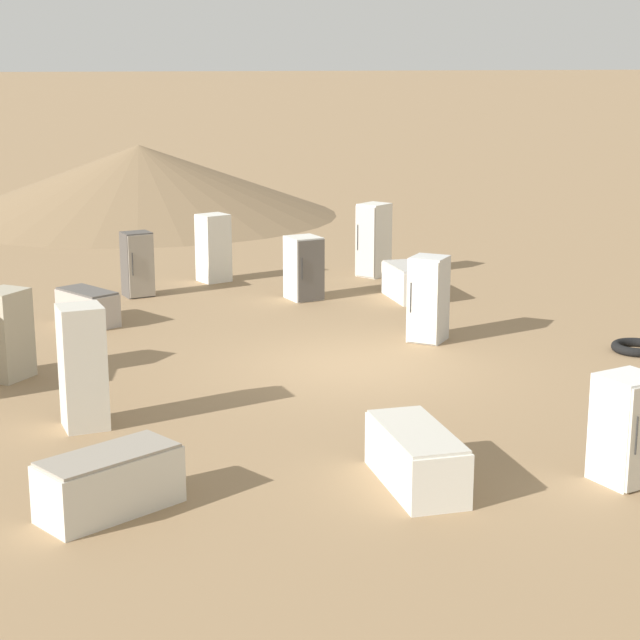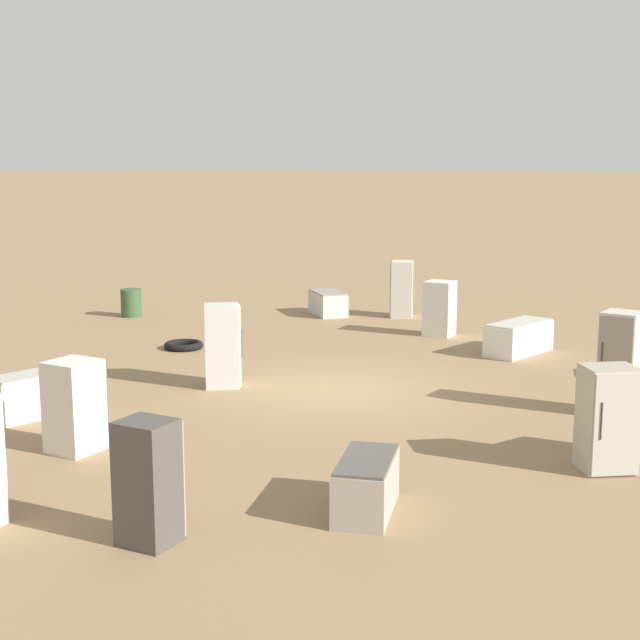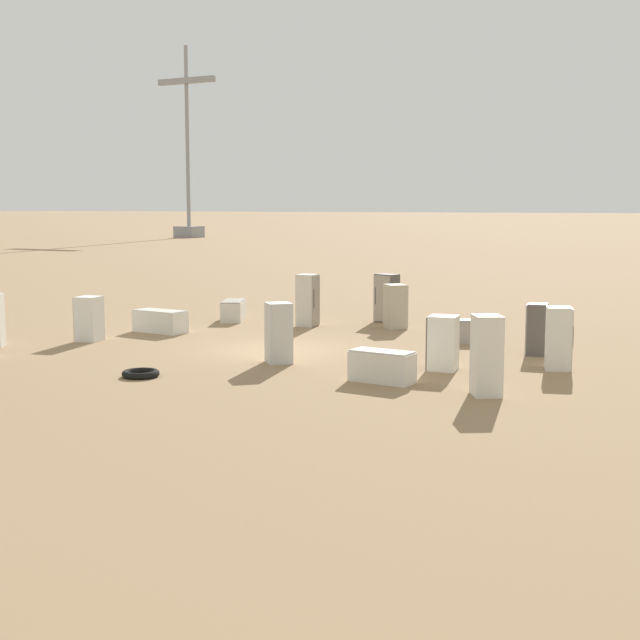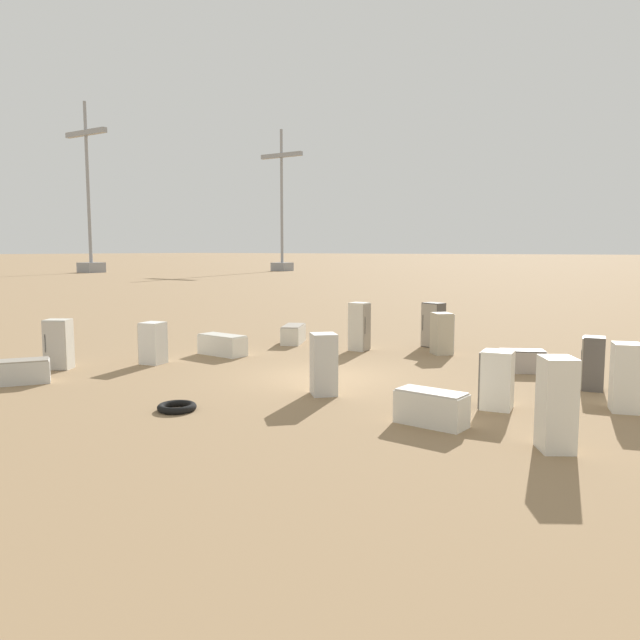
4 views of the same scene
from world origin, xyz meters
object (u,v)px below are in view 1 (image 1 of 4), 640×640
object	(u,v)px
discarded_fridge_11	(138,264)
scrap_tire	(637,347)
discarded_fridge_2	(406,282)
discarded_fridge_13	(416,458)
discarded_fridge_14	(213,248)
discarded_fridge_3	(88,307)
discarded_fridge_7	(374,240)
discarded_fridge_10	(83,367)
discarded_fridge_12	(304,268)
discarded_fridge_6	(5,334)
discarded_fridge_8	(628,429)
discarded_fridge_9	(110,483)
discarded_fridge_1	(428,299)

from	to	relation	value
discarded_fridge_11	scrap_tire	world-z (taller)	discarded_fridge_11
discarded_fridge_2	discarded_fridge_13	distance (m)	11.13
discarded_fridge_11	discarded_fridge_14	size ratio (longest dim) A/B	0.90
discarded_fridge_2	discarded_fridge_3	xyz separation A→B (m)	(-0.01, -7.22, -0.03)
discarded_fridge_13	discarded_fridge_7	bearing A→B (deg)	74.62
discarded_fridge_10	discarded_fridge_11	size ratio (longest dim) A/B	1.24
discarded_fridge_12	discarded_fridge_6	bearing A→B (deg)	23.52
discarded_fridge_13	scrap_tire	xyz separation A→B (m)	(-4.53, 6.65, -0.29)
discarded_fridge_6	discarded_fridge_13	distance (m)	8.20
discarded_fridge_10	discarded_fridge_8	bearing A→B (deg)	-38.52
discarded_fridge_3	discarded_fridge_11	size ratio (longest dim) A/B	1.05
discarded_fridge_10	discarded_fridge_14	world-z (taller)	discarded_fridge_10
discarded_fridge_8	discarded_fridge_9	world-z (taller)	discarded_fridge_8
discarded_fridge_12	discarded_fridge_14	size ratio (longest dim) A/B	0.86
discarded_fridge_1	discarded_fridge_12	distance (m)	4.50
discarded_fridge_14	discarded_fridge_13	bearing A→B (deg)	-110.29
discarded_fridge_3	discarded_fridge_13	world-z (taller)	discarded_fridge_13
discarded_fridge_7	discarded_fridge_12	bearing A→B (deg)	96.31
discarded_fridge_2	discarded_fridge_9	size ratio (longest dim) A/B	0.86
discarded_fridge_13	discarded_fridge_14	distance (m)	13.70
discarded_fridge_13	scrap_tire	bearing A→B (deg)	39.02
discarded_fridge_12	scrap_tire	bearing A→B (deg)	116.37
discarded_fridge_2	discarded_fridge_10	xyz separation A→B (m)	(6.49, -8.15, 0.54)
discarded_fridge_1	discarded_fridge_11	distance (m)	7.53
discarded_fridge_1	discarded_fridge_14	world-z (taller)	discarded_fridge_14
discarded_fridge_9	discarded_fridge_11	bearing A→B (deg)	143.58
discarded_fridge_10	scrap_tire	bearing A→B (deg)	1.35
discarded_fridge_2	scrap_tire	xyz separation A→B (m)	(5.68, 2.22, -0.30)
discarded_fridge_2	discarded_fridge_8	bearing A→B (deg)	-94.81
discarded_fridge_12	scrap_tire	distance (m)	7.85
discarded_fridge_11	discarded_fridge_13	size ratio (longest dim) A/B	0.77
discarded_fridge_9	discarded_fridge_13	bearing A→B (deg)	58.28
discarded_fridge_13	discarded_fridge_9	bearing A→B (deg)	177.62
discarded_fridge_7	discarded_fridge_12	size ratio (longest dim) A/B	1.28
discarded_fridge_2	discarded_fridge_12	xyz separation A→B (m)	(-0.76, -2.22, 0.33)
discarded_fridge_1	discarded_fridge_13	distance (m)	7.39
discarded_fridge_6	discarded_fridge_7	bearing A→B (deg)	-11.71
discarded_fridge_7	discarded_fridge_10	xyz separation A→B (m)	(9.21, -8.46, 0.01)
discarded_fridge_2	discarded_fridge_6	size ratio (longest dim) A/B	1.05
discarded_fridge_6	discarded_fridge_10	xyz separation A→B (m)	(3.02, 0.92, 0.16)
discarded_fridge_3	discarded_fridge_8	size ratio (longest dim) A/B	1.10
discarded_fridge_1	discarded_fridge_2	size ratio (longest dim) A/B	1.03
discarded_fridge_6	discarded_fridge_7	world-z (taller)	discarded_fridge_7
discarded_fridge_6	discarded_fridge_12	world-z (taller)	discarded_fridge_6
discarded_fridge_1	scrap_tire	xyz separation A→B (m)	(2.07, 3.37, -0.75)
discarded_fridge_7	scrap_tire	world-z (taller)	discarded_fridge_7
discarded_fridge_3	discarded_fridge_10	size ratio (longest dim) A/B	0.84
discarded_fridge_13	scrap_tire	size ratio (longest dim) A/B	2.05
discarded_fridge_2	discarded_fridge_12	distance (m)	2.37
discarded_fridge_3	discarded_fridge_8	xyz separation A→B (m)	(11.01, 5.42, 0.36)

